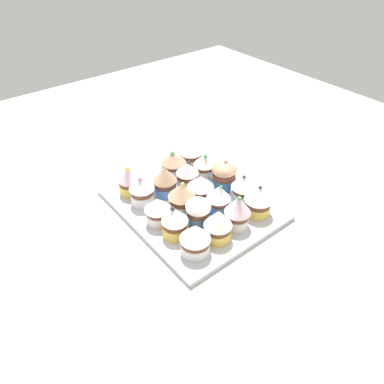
{
  "coord_description": "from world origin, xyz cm",
  "views": [
    {
      "loc": [
        51.81,
        -41.56,
        56.51
      ],
      "look_at": [
        0.0,
        0.0,
        4.2
      ],
      "focal_mm": 34.22,
      "sensor_mm": 36.0,
      "label": 1
    }
  ],
  "objects": [
    {
      "name": "cupcake_13",
      "position": [
        12.25,
        2.57,
        5.31
      ],
      "size": [
        5.75,
        5.75,
        8.13
      ],
      "color": "white",
      "rests_on": "baking_tray"
    },
    {
      "name": "cupcake_16",
      "position": [
        0.32,
        9.94,
        4.66
      ],
      "size": [
        6.14,
        6.14,
        7.16
      ],
      "color": "#477AC6",
      "rests_on": "baking_tray"
    },
    {
      "name": "cupcake_11",
      "position": [
        0.42,
        2.54,
        4.45
      ],
      "size": [
        6.36,
        6.36,
        6.36
      ],
      "color": "#EFC651",
      "rests_on": "baking_tray"
    },
    {
      "name": "baking_tray",
      "position": [
        0.0,
        0.0,
        0.6
      ],
      "size": [
        36.9,
        30.52,
        1.2
      ],
      "color": "silver",
      "rests_on": "ground_plane"
    },
    {
      "name": "cupcake_3",
      "position": [
        6.07,
        -9.44,
        4.79
      ],
      "size": [
        5.66,
        5.66,
        7.43
      ],
      "color": "#EFC651",
      "rests_on": "baking_tray"
    },
    {
      "name": "cupcake_5",
      "position": [
        -6.71,
        -2.95,
        5.13
      ],
      "size": [
        5.76,
        5.76,
        7.57
      ],
      "color": "#477AC6",
      "rests_on": "baking_tray"
    },
    {
      "name": "cupcake_1",
      "position": [
        -7.09,
        -9.09,
        4.86
      ],
      "size": [
        5.88,
        5.88,
        7.44
      ],
      "color": "white",
      "rests_on": "baking_tray"
    },
    {
      "name": "cupcake_9",
      "position": [
        -12.07,
        3.63,
        4.46
      ],
      "size": [
        6.47,
        6.47,
        6.68
      ],
      "color": "white",
      "rests_on": "baking_tray"
    },
    {
      "name": "cupcake_8",
      "position": [
        12.52,
        -3.22,
        5.01
      ],
      "size": [
        5.98,
        5.98,
        7.45
      ],
      "color": "#EFC651",
      "rests_on": "baking_tray"
    },
    {
      "name": "cupcake_0",
      "position": [
        -12.25,
        -9.13,
        4.98
      ],
      "size": [
        5.66,
        5.66,
        7.85
      ],
      "color": "#EFC651",
      "rests_on": "baking_tray"
    },
    {
      "name": "cupcake_2",
      "position": [
        0.61,
        -9.97,
        4.54
      ],
      "size": [
        5.85,
        5.85,
        6.61
      ],
      "color": "white",
      "rests_on": "baking_tray"
    },
    {
      "name": "cupcake_17",
      "position": [
        6.86,
        9.92,
        4.7
      ],
      "size": [
        6.02,
        6.02,
        7.18
      ],
      "color": "white",
      "rests_on": "baking_tray"
    },
    {
      "name": "cupcake_18",
      "position": [
        12.16,
        9.18,
        5.08
      ],
      "size": [
        6.42,
        6.42,
        7.62
      ],
      "color": "#EFC651",
      "rests_on": "baking_tray"
    },
    {
      "name": "cupcake_6",
      "position": [
        0.67,
        -3.53,
        4.93
      ],
      "size": [
        6.21,
        6.21,
        7.59
      ],
      "color": "white",
      "rests_on": "baking_tray"
    },
    {
      "name": "cupcake_14",
      "position": [
        -12.48,
        9.55,
        5.01
      ],
      "size": [
        6.17,
        6.17,
        7.6
      ],
      "color": "white",
      "rests_on": "baking_tray"
    },
    {
      "name": "cupcake_10",
      "position": [
        -5.73,
        3.15,
        4.61
      ],
      "size": [
        5.61,
        5.61,
        6.98
      ],
      "color": "white",
      "rests_on": "baking_tray"
    },
    {
      "name": "cupcake_4",
      "position": [
        12.53,
        -9.26,
        4.84
      ],
      "size": [
        6.3,
        6.3,
        7.11
      ],
      "color": "white",
      "rests_on": "baking_tray"
    },
    {
      "name": "ground_plane",
      "position": [
        0.0,
        0.0,
        -1.5
      ],
      "size": [
        180.0,
        180.0,
        3.0
      ],
      "primitive_type": "cube",
      "color": "beige"
    },
    {
      "name": "cupcake_15",
      "position": [
        -6.41,
        9.16,
        4.46
      ],
      "size": [
        5.59,
        5.59,
        6.71
      ],
      "color": "white",
      "rests_on": "baking_tray"
    },
    {
      "name": "cupcake_12",
      "position": [
        5.94,
        2.83,
        4.69
      ],
      "size": [
        5.58,
        5.58,
        7.05
      ],
      "color": "#477AC6",
      "rests_on": "baking_tray"
    },
    {
      "name": "cupcake_7",
      "position": [
        6.58,
        -3.56,
        4.56
      ],
      "size": [
        5.53,
        5.53,
        6.54
      ],
      "color": "#477AC6",
      "rests_on": "baking_tray"
    }
  ]
}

